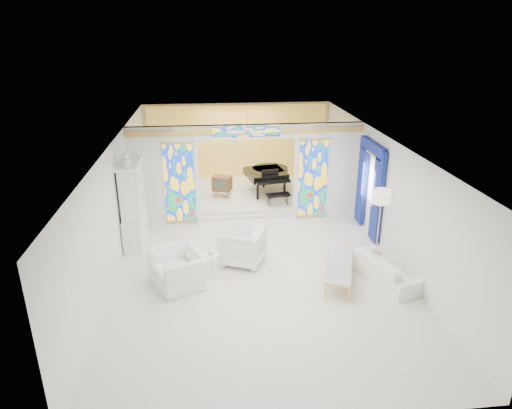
{
  "coord_description": "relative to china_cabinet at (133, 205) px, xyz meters",
  "views": [
    {
      "loc": [
        -1.14,
        -11.16,
        5.66
      ],
      "look_at": [
        0.09,
        0.2,
        1.19
      ],
      "focal_mm": 32.0,
      "sensor_mm": 36.0,
      "label": 1
    }
  ],
  "objects": [
    {
      "name": "wall_front",
      "position": [
        3.22,
        -6.6,
        0.33
      ],
      "size": [
        7.0,
        0.02,
        3.0
      ],
      "primitive_type": "cube",
      "color": "white",
      "rests_on": "floor"
    },
    {
      "name": "alcove_platform",
      "position": [
        3.22,
        3.5,
        -1.08
      ],
      "size": [
        6.8,
        3.8,
        0.18
      ],
      "primitive_type": "cube",
      "color": "white",
      "rests_on": "floor"
    },
    {
      "name": "tv_console",
      "position": [
        2.51,
        3.08,
        -0.52
      ],
      "size": [
        0.73,
        0.61,
        0.72
      ],
      "rotation": [
        0.0,
        0.0,
        -0.37
      ],
      "color": "brown",
      "rests_on": "alcove_platform"
    },
    {
      "name": "wall_left",
      "position": [
        -0.28,
        -0.6,
        0.33
      ],
      "size": [
        0.02,
        12.0,
        3.0
      ],
      "primitive_type": "cube",
      "color": "white",
      "rests_on": "floor"
    },
    {
      "name": "ceiling",
      "position": [
        3.22,
        -0.6,
        1.83
      ],
      "size": [
        7.0,
        12.0,
        0.02
      ],
      "primitive_type": "cube",
      "color": "silver",
      "rests_on": "wall_back"
    },
    {
      "name": "wall_back",
      "position": [
        3.22,
        5.4,
        0.33
      ],
      "size": [
        7.0,
        0.02,
        3.0
      ],
      "primitive_type": "cube",
      "color": "white",
      "rests_on": "floor"
    },
    {
      "name": "stained_glass_right",
      "position": [
        5.25,
        1.29,
        0.13
      ],
      "size": [
        0.9,
        0.04,
        2.4
      ],
      "primitive_type": "cube",
      "color": "gold",
      "rests_on": "partition_wall"
    },
    {
      "name": "chandelier",
      "position": [
        3.42,
        3.4,
        1.38
      ],
      "size": [
        0.48,
        0.48,
        0.3
      ],
      "primitive_type": "cylinder",
      "color": "gold",
      "rests_on": "ceiling"
    },
    {
      "name": "wall_right",
      "position": [
        6.72,
        -0.6,
        0.33
      ],
      "size": [
        0.02,
        12.0,
        3.0
      ],
      "primitive_type": "cube",
      "color": "white",
      "rests_on": "floor"
    },
    {
      "name": "china_cabinet",
      "position": [
        0.0,
        0.0,
        0.0
      ],
      "size": [
        0.56,
        1.46,
        2.72
      ],
      "color": "white",
      "rests_on": "floor"
    },
    {
      "name": "floor",
      "position": [
        3.22,
        -0.6,
        -1.17
      ],
      "size": [
        12.0,
        12.0,
        0.0
      ],
      "primitive_type": "plane",
      "color": "white",
      "rests_on": "ground"
    },
    {
      "name": "side_table",
      "position": [
        2.05,
        -1.9,
        -0.81
      ],
      "size": [
        0.55,
        0.55,
        0.55
      ],
      "rotation": [
        0.0,
        0.0,
        0.32
      ],
      "color": "white",
      "rests_on": "floor"
    },
    {
      "name": "stained_glass_transom",
      "position": [
        3.22,
        1.29,
        1.65
      ],
      "size": [
        2.0,
        0.04,
        0.34
      ],
      "primitive_type": "cube",
      "color": "gold",
      "rests_on": "partition_wall"
    },
    {
      "name": "grand_piano",
      "position": [
        4.15,
        3.45,
        -0.33
      ],
      "size": [
        1.69,
        2.6,
        0.97
      ],
      "rotation": [
        0.0,
        0.0,
        0.18
      ],
      "color": "black",
      "rests_on": "alcove_platform"
    },
    {
      "name": "partition_wall",
      "position": [
        3.22,
        1.4,
        0.48
      ],
      "size": [
        7.0,
        0.22,
        3.0
      ],
      "color": "white",
      "rests_on": "floor"
    },
    {
      "name": "stained_glass_left",
      "position": [
        1.19,
        1.29,
        0.13
      ],
      "size": [
        0.9,
        0.04,
        2.4
      ],
      "primitive_type": "cube",
      "color": "gold",
      "rests_on": "partition_wall"
    },
    {
      "name": "armchair_left",
      "position": [
        1.3,
        -2.29,
        -0.76
      ],
      "size": [
        1.54,
        1.61,
        0.82
      ],
      "primitive_type": "imported",
      "rotation": [
        0.0,
        0.0,
        -1.12
      ],
      "color": "white",
      "rests_on": "floor"
    },
    {
      "name": "gold_curtain_back",
      "position": [
        3.22,
        5.28,
        0.33
      ],
      "size": [
        6.7,
        0.1,
        2.9
      ],
      "primitive_type": "cube",
      "color": "#F7CA55",
      "rests_on": "wall_back"
    },
    {
      "name": "armchair_right",
      "position": [
        2.85,
        -1.39,
        -0.7
      ],
      "size": [
        1.35,
        1.33,
        0.94
      ],
      "primitive_type": "imported",
      "rotation": [
        0.0,
        0.0,
        -1.97
      ],
      "color": "white",
      "rests_on": "floor"
    },
    {
      "name": "floor_lamp",
      "position": [
        6.42,
        -1.32,
        0.38
      ],
      "size": [
        0.55,
        0.55,
        1.81
      ],
      "rotation": [
        0.0,
        0.0,
        0.28
      ],
      "color": "gold",
      "rests_on": "floor"
    },
    {
      "name": "coffee_table",
      "position": [
        5.08,
        -2.5,
        -0.77
      ],
      "size": [
        1.18,
        2.02,
        0.43
      ],
      "rotation": [
        0.0,
        0.0,
        -0.33
      ],
      "color": "silver",
      "rests_on": "floor"
    },
    {
      "name": "blue_drapes",
      "position": [
        6.62,
        0.1,
        0.41
      ],
      "size": [
        0.14,
        1.85,
        2.65
      ],
      "color": "navy",
      "rests_on": "wall_right"
    },
    {
      "name": "sofa",
      "position": [
        6.17,
        -2.59,
        -0.88
      ],
      "size": [
        1.33,
        2.14,
        0.58
      ],
      "primitive_type": "imported",
      "rotation": [
        0.0,
        0.0,
        1.87
      ],
      "color": "white",
      "rests_on": "floor"
    },
    {
      "name": "vase",
      "position": [
        2.05,
        -1.9,
        -0.53
      ],
      "size": [
        0.18,
        0.18,
        0.18
      ],
      "primitive_type": "imported",
      "rotation": [
        0.0,
        0.0,
        0.05
      ],
      "color": "white",
      "rests_on": "side_table"
    }
  ]
}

